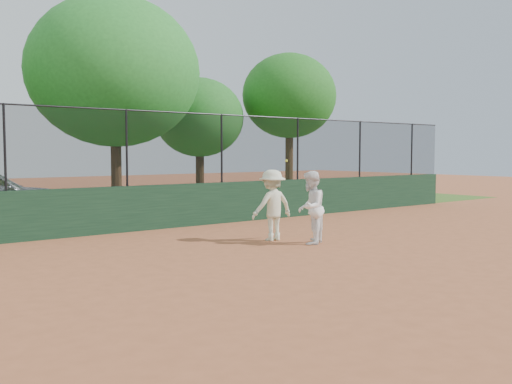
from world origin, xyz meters
TOP-DOWN VIEW (x-y plane):
  - ground at (0.00, 0.00)m, footprint 80.00×80.00m
  - back_wall at (0.00, 6.00)m, footprint 26.00×0.20m
  - grass_strip at (0.00, 12.00)m, footprint 36.00×12.00m
  - player_second at (1.89, 1.58)m, footprint 1.02×0.97m
  - player_main at (1.54, 2.52)m, footprint 1.12×0.68m
  - fence_assembly at (-0.03, 6.00)m, footprint 26.00×0.06m
  - tree_2 at (1.25, 10.54)m, footprint 5.90×5.36m
  - tree_3 at (5.83, 12.43)m, footprint 3.80×3.45m
  - tree_4 at (9.97, 11.48)m, footprint 4.36×3.96m

SIDE VIEW (x-z plane):
  - ground at x=0.00m, z-range 0.00..0.00m
  - grass_strip at x=0.00m, z-range 0.00..0.01m
  - back_wall at x=0.00m, z-range 0.00..1.20m
  - player_second at x=1.89m, z-range 0.00..1.66m
  - player_main at x=1.54m, z-range -0.12..1.80m
  - fence_assembly at x=-0.03m, z-range 1.24..3.24m
  - tree_3 at x=5.83m, z-range 0.93..6.10m
  - tree_4 at x=9.97m, z-range 1.34..7.82m
  - tree_2 at x=1.25m, z-range 1.12..8.48m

